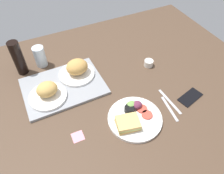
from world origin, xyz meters
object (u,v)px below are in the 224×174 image
(espresso_cup, at_px, (149,63))
(cell_phone, at_px, (190,97))
(serving_tray, at_px, (63,86))
(knife, at_px, (170,101))
(sticky_note, at_px, (78,137))
(bread_plate_near, at_px, (47,92))
(drinking_glass, at_px, (40,56))
(bread_plate_far, at_px, (77,69))
(soda_bottle, at_px, (18,58))
(plate_with_salad, at_px, (133,117))
(fork, at_px, (170,108))

(espresso_cup, distance_m, cell_phone, 0.34)
(serving_tray, distance_m, knife, 0.60)
(cell_phone, xyz_separation_m, sticky_note, (-0.64, 0.04, -0.00))
(bread_plate_near, bearing_deg, drinking_glass, 84.07)
(bread_plate_near, bearing_deg, bread_plate_far, 25.65)
(espresso_cup, relative_size, cell_phone, 0.39)
(serving_tray, relative_size, knife, 2.37)
(serving_tray, height_order, cell_phone, serving_tray)
(bread_plate_near, bearing_deg, soda_bottle, 108.02)
(knife, bearing_deg, plate_with_salad, 91.63)
(bread_plate_far, relative_size, knife, 1.12)
(bread_plate_near, xyz_separation_m, knife, (0.59, -0.31, -0.05))
(bread_plate_near, distance_m, plate_with_salad, 0.48)
(fork, bearing_deg, knife, -29.75)
(plate_with_salad, distance_m, espresso_cup, 0.43)
(soda_bottle, relative_size, cell_phone, 1.52)
(bread_plate_near, distance_m, soda_bottle, 0.30)
(bread_plate_near, xyz_separation_m, cell_phone, (0.71, -0.33, -0.05))
(bread_plate_near, xyz_separation_m, espresso_cup, (0.64, -0.00, -0.03))
(drinking_glass, bearing_deg, sticky_note, -86.87)
(soda_bottle, height_order, sticky_note, soda_bottle)
(plate_with_salad, height_order, espresso_cup, plate_with_salad)
(soda_bottle, distance_m, cell_phone, 1.01)
(plate_with_salad, distance_m, sticky_note, 0.29)
(bread_plate_far, relative_size, fork, 1.25)
(serving_tray, distance_m, drinking_glass, 0.26)
(bread_plate_near, distance_m, drinking_glass, 0.30)
(drinking_glass, height_order, soda_bottle, soda_bottle)
(espresso_cup, bearing_deg, serving_tray, 174.91)
(bread_plate_far, height_order, drinking_glass, drinking_glass)
(bread_plate_far, xyz_separation_m, soda_bottle, (-0.29, 0.18, 0.05))
(bread_plate_near, distance_m, cell_phone, 0.78)
(bread_plate_far, bearing_deg, fork, -51.25)
(plate_with_salad, bearing_deg, sticky_note, 174.71)
(knife, bearing_deg, cell_phone, -103.72)
(drinking_glass, relative_size, sticky_note, 2.38)
(serving_tray, bearing_deg, espresso_cup, -5.09)
(bread_plate_far, bearing_deg, bread_plate_near, -154.35)
(sticky_note, bearing_deg, plate_with_salad, -5.29)
(sticky_note, bearing_deg, drinking_glass, 93.13)
(bread_plate_far, distance_m, fork, 0.57)
(serving_tray, height_order, bread_plate_far, bread_plate_far)
(bread_plate_far, distance_m, espresso_cup, 0.45)
(soda_bottle, bearing_deg, fork, -43.92)
(bread_plate_near, xyz_separation_m, plate_with_salad, (0.35, -0.32, -0.03))
(knife, bearing_deg, bread_plate_far, 41.53)
(fork, bearing_deg, soda_bottle, 53.21)
(bread_plate_near, relative_size, soda_bottle, 0.94)
(plate_with_salad, xyz_separation_m, espresso_cup, (0.29, 0.32, 0.00))
(cell_phone, relative_size, sticky_note, 2.57)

